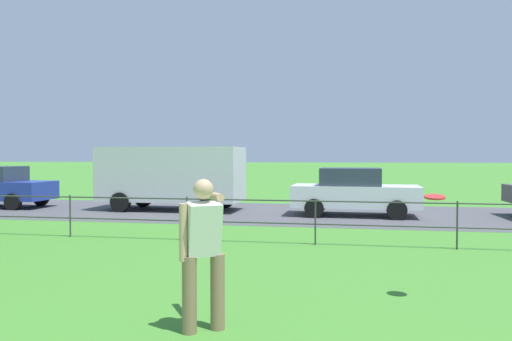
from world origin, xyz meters
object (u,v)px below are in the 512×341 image
panel_van_far_left (172,174)px  car_white_center (354,192)px  frisbee (435,197)px  person_thrower (203,249)px

panel_van_far_left → car_white_center: bearing=-4.6°
frisbee → car_white_center: car_white_center is taller
frisbee → car_white_center: size_ratio=0.07×
person_thrower → car_white_center: (1.80, 10.86, -0.13)m
person_thrower → panel_van_far_left: 12.25m
frisbee → panel_van_far_left: 12.12m
person_thrower → panel_van_far_left: bearing=111.7°
frisbee → panel_van_far_left: size_ratio=0.05×
panel_van_far_left → car_white_center: (6.34, -0.52, -0.49)m
person_thrower → frisbee: bearing=31.4°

